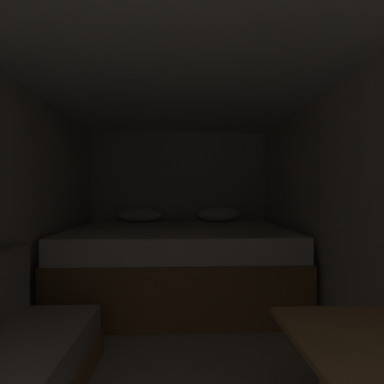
# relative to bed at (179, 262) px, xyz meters

# --- Properties ---
(ground_plane) EXTENTS (6.61, 6.61, 0.00)m
(ground_plane) POSITION_rel_bed_xyz_m (0.00, -1.38, -0.41)
(ground_plane) COLOR #A39984
(wall_back) EXTENTS (2.62, 0.05, 2.08)m
(wall_back) POSITION_rel_bed_xyz_m (0.00, 0.95, 0.63)
(wall_back) COLOR beige
(wall_back) RESTS_ON ground
(wall_right) EXTENTS (0.05, 4.61, 2.08)m
(wall_right) POSITION_rel_bed_xyz_m (1.28, -1.38, 0.63)
(wall_right) COLOR beige
(wall_right) RESTS_ON ground
(ceiling_slab) EXTENTS (2.62, 4.61, 0.05)m
(ceiling_slab) POSITION_rel_bed_xyz_m (0.00, -1.38, 1.69)
(ceiling_slab) COLOR white
(ceiling_slab) RESTS_ON wall_left
(bed) EXTENTS (2.40, 1.78, 1.01)m
(bed) POSITION_rel_bed_xyz_m (0.00, 0.00, 0.00)
(bed) COLOR olive
(bed) RESTS_ON ground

